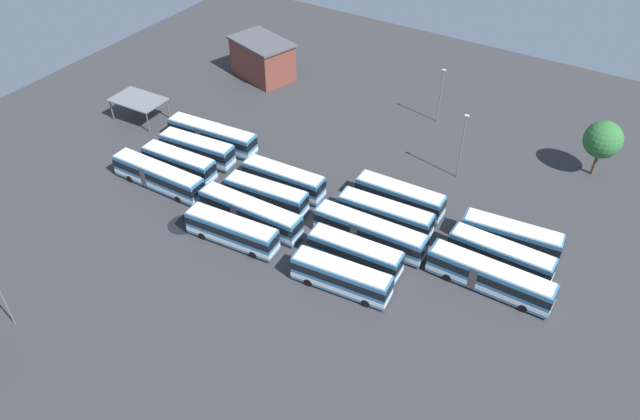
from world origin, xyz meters
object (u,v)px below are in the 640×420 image
Objects in this scene: bus_row0_slot1 at (158,176)px; lamp_post_by_building at (0,292)px; bus_row1_slot1 at (250,213)px; depot_building at (262,59)px; bus_row2_slot2 at (369,232)px; bus_row3_slot3 at (501,256)px; bus_row1_slot3 at (284,179)px; bus_row2_slot1 at (355,253)px; bus_row2_slot4 at (399,197)px; bus_row2_slot3 at (385,215)px; bus_row2_slot0 at (341,277)px; bus_row1_slot0 at (232,231)px; lamp_post_mid_lot at (441,94)px; lamp_post_near_entrance at (462,144)px; bus_row0_slot3 at (197,149)px; bus_row3_slot2 at (489,277)px; bus_row0_slot4 at (212,136)px; bus_row0_slot2 at (179,163)px; bus_row3_slot4 at (511,236)px; maintenance_shelter at (138,100)px; bus_row1_slot2 at (266,195)px.

bus_row0_slot1 is 25.91m from lamp_post_by_building.
depot_building reaches higher than bus_row1_slot1.
bus_row2_slot2 is 1.17× the size of bus_row3_slot3.
bus_row1_slot3 is 1.03× the size of bus_row2_slot1.
bus_row2_slot3 is at bearing -88.99° from bus_row2_slot4.
bus_row2_slot0 is 0.96× the size of bus_row3_slot3.
bus_row1_slot0 is 1.35× the size of lamp_post_mid_lot.
depot_building is 41.10m from lamp_post_near_entrance.
bus_row0_slot1 and bus_row0_slot3 have the same top height.
lamp_post_by_building is (3.59, -25.49, 2.94)m from bus_row0_slot1.
bus_row2_slot3 is at bearing -80.38° from lamp_post_mid_lot.
bus_row2_slot0 is at bearing -20.07° from bus_row0_slot3.
bus_row1_slot0 is 0.85× the size of bus_row3_slot2.
bus_row0_slot3 is 0.92× the size of depot_building.
lamp_post_near_entrance reaches higher than depot_building.
bus_row0_slot4 and bus_row2_slot2 have the same top height.
bus_row2_slot0 is at bearing -83.40° from bus_row2_slot2.
bus_row3_slot4 is at bearing 12.09° from bus_row0_slot2.
bus_row0_slot4 is 34.63m from lamp_post_mid_lot.
bus_row3_slot2 is at bearing 6.91° from bus_row0_slot1.
bus_row2_slot1 is 1.28× the size of lamp_post_mid_lot.
lamp_post_mid_lot reaches higher than bus_row0_slot1.
bus_row3_slot4 is at bearing -49.75° from lamp_post_mid_lot.
bus_row3_slot2 and bus_row3_slot4 have the same top height.
bus_row0_slot1 is 18.75m from maintenance_shelter.
bus_row2_slot0 is at bearing -86.88° from bus_row2_slot4.
bus_row1_slot2 is at bearing 16.18° from bus_row0_slot1.
bus_row1_slot1 is at bearing -138.51° from bus_row2_slot4.
bus_row0_slot1 is at bearing -124.96° from lamp_post_mid_lot.
bus_row0_slot2 and bus_row0_slot4 have the same top height.
bus_row0_slot4 is 1.01× the size of bus_row3_slot2.
bus_row2_slot4 is 1.43× the size of maintenance_shelter.
bus_row0_slot1 and bus_row3_slot2 have the same top height.
lamp_post_mid_lot is at bearing 70.88° from lamp_post_by_building.
bus_row1_slot1 is 31.30m from bus_row3_slot4.
bus_row0_slot1 is 3.76m from bus_row0_slot2.
bus_row2_slot4 is 23.02m from lamp_post_mid_lot.
bus_row1_slot2 is 3.97m from bus_row1_slot3.
bus_row2_slot0 is 34.64m from lamp_post_by_building.
bus_row2_slot3 is at bearing 93.85° from bus_row2_slot0.
lamp_post_by_building is at bearing -139.03° from bus_row3_slot3.
bus_row0_slot4 is at bearing 135.95° from bus_row1_slot0.
bus_row2_slot1 is at bearing -13.65° from maintenance_shelter.
bus_row0_slot4 is at bearing 91.77° from bus_row0_slot1.
bus_row0_slot3 is 43.65m from bus_row3_slot4.
bus_row2_slot4 is 41.45m from depot_building.
bus_row0_slot1 is 7.67m from bus_row0_slot3.
lamp_post_near_entrance reaches higher than lamp_post_by_building.
bus_row1_slot2 is 30.21m from bus_row3_slot4.
bus_row2_slot2 and bus_row3_slot2 have the same top height.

